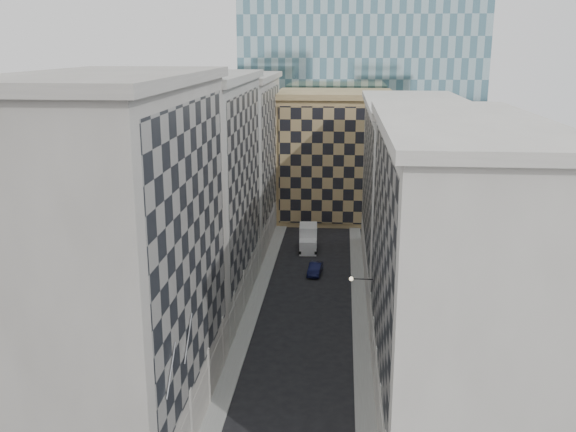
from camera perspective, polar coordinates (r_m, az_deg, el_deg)
The scene contains 13 objects.
sidewalk_west at distance 63.01m, azimuth -3.28°, elevation -8.65°, with size 1.50×100.00×0.15m, color gray.
sidewalk_east at distance 62.47m, azimuth 6.41°, elevation -8.93°, with size 1.50×100.00×0.15m, color gray.
bldg_left_a at distance 42.81m, azimuth -14.63°, elevation -3.85°, with size 10.80×22.80×23.70m.
bldg_left_b at distance 63.32m, azimuth -8.11°, elevation 2.07°, with size 10.80×22.80×22.70m.
bldg_left_c at distance 84.58m, azimuth -4.81°, elevation 5.06°, with size 10.80×22.80×21.70m.
bldg_right_a at distance 45.36m, azimuth 14.38°, elevation -4.77°, with size 10.80×26.80×20.70m.
bldg_right_b at distance 71.25m, azimuth 10.96°, elevation 2.17°, with size 10.80×28.80×19.70m.
tan_block at distance 96.35m, azimuth 4.11°, elevation 5.44°, with size 16.80×14.80×18.80m.
church_tower at distance 109.20m, azimuth 3.31°, elevation 15.80°, with size 7.20×7.20×51.50m.
flagpoles_left at distance 38.45m, azimuth -9.57°, elevation -11.95°, with size 0.10×6.33×2.33m.
bracket_lamp at distance 54.59m, azimuth 5.83°, elevation -5.58°, with size 1.98×0.36×0.36m.
box_truck at distance 81.90m, azimuth 1.80°, elevation -2.08°, with size 2.47×5.57×3.00m.
dark_car at distance 73.26m, azimuth 2.43°, elevation -4.71°, with size 1.38×3.96×1.30m, color #0E1133.
Camera 1 is at (3.20, -27.14, 25.24)m, focal length 40.00 mm.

